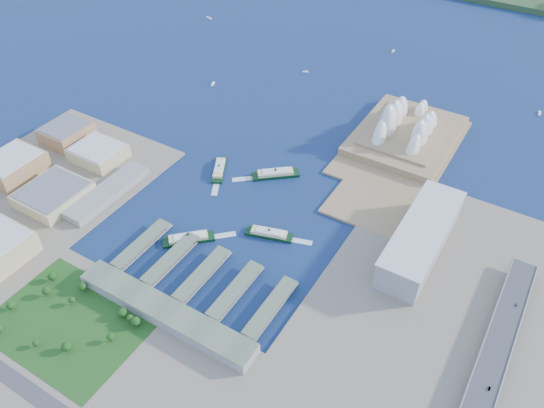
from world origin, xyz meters
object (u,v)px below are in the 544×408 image
Objects in this scene: ferry_a at (219,168)px; car_c at (517,305)px; toaster_building at (421,238)px; opera_house at (409,121)px; ferry_b at (275,172)px; car_b at (489,388)px; ferry_d at (269,232)px; ferry_c at (188,237)px.

car_c is at bearing -33.60° from ferry_a.
ferry_a is (-273.54, 4.65, -15.37)m from toaster_building.
ferry_b is at bearing -124.70° from opera_house.
ferry_b is (68.61, 29.37, 0.65)m from ferry_a.
car_b is at bearing -59.44° from opera_house.
ferry_d is 265.33m from car_c.
ferry_c is 337.52m from car_b.
ferry_a is 408.06m from car_b.
opera_house is 269.39m from ferry_a.
car_c is (263.40, 30.18, 10.32)m from ferry_d.
ferry_b reaches higher than ferry_a.
ferry_c is at bearing -152.49° from toaster_building.
ferry_d is at bearing -97.14° from ferry_c.
ferry_a is 0.93× the size of ferry_c.
ferry_a is at bearing -5.77° from car_c.
car_b is (263.40, -72.85, 10.40)m from ferry_d.
car_b reaches higher than car_c.
toaster_building is 2.85× the size of ferry_d.
ferry_d is (73.47, 54.48, -0.35)m from ferry_c.
ferry_b is at bearing 170.57° from toaster_building.
ferry_d is (50.53, -98.20, -0.64)m from ferry_b.
opera_house is 1.16× the size of toaster_building.
ferry_c is 347.49m from car_c.
ferry_b is at bearing -4.66° from ferry_a.
car_c is at bearing -100.07° from ferry_d.
ferry_b is 1.12× the size of ferry_d.
ferry_c is 1.07× the size of ferry_d.
toaster_building is at bearing -17.32° from car_c.
car_b is at bearing -48.16° from ferry_a.
ferry_d is at bearing -103.70° from opera_house.
toaster_building is 36.67× the size of car_c.
car_c is (0.00, 103.03, -0.08)m from car_b.
toaster_building is 36.82× the size of car_b.
opera_house is 273.23m from ferry_d.
ferry_b is 14.48× the size of car_c.
ferry_d reaches higher than ferry_a.
opera_house is 391.73m from car_b.
ferry_b is at bearing 10.62° from ferry_d.
toaster_building is 167.91m from ferry_d.
car_b is (336.87, -18.37, 10.04)m from ferry_c.
ferry_b is 1.05× the size of ferry_c.
ferry_a is at bearing -23.37° from ferry_c.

